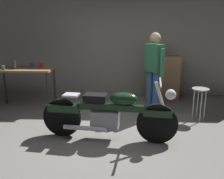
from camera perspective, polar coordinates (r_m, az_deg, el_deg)
The scene contains 11 objects.
ground_plane at distance 4.11m, azimuth -0.37°, elevation -11.30°, with size 12.00×12.00×0.00m, color gray.
back_wall at distance 6.50m, azimuth 1.10°, elevation 12.42°, with size 8.00×0.12×3.10m, color gray.
workbench at distance 5.71m, azimuth -19.80°, elevation 3.57°, with size 1.30×0.64×0.90m.
motorcycle at distance 3.91m, azimuth -0.69°, elevation -5.50°, with size 2.18×0.60×1.00m.
person_standing at distance 5.14m, azimuth 9.73°, elevation 4.65°, with size 0.39×0.49×1.67m.
shop_stool at distance 4.99m, azimuth 19.80°, elevation -1.35°, with size 0.32×0.32×0.64m.
wooden_dresser at distance 6.18m, azimuth 11.55°, elevation 2.68°, with size 0.80×0.47×1.10m.
mug_green_speckled at distance 5.62m, azimuth -24.00°, elevation 4.66°, with size 0.11×0.08×0.09m.
mug_blue_enamel at distance 5.83m, azimuth -18.11°, elevation 5.48°, with size 0.11×0.08×0.09m.
mug_red_diner at distance 5.62m, azimuth -16.12°, elevation 5.41°, with size 0.12×0.08×0.11m.
bottle at distance 5.64m, azimuth -21.76°, elevation 5.42°, with size 0.06×0.06×0.24m.
Camera 1 is at (0.22, -3.69, 1.79)m, focal length 39.29 mm.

